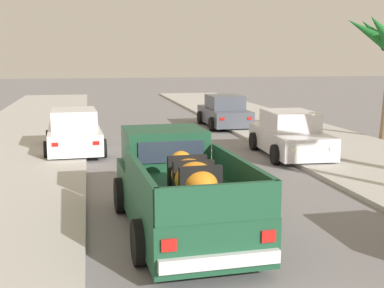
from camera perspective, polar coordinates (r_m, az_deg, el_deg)
The scene contains 7 objects.
sidewalk_right at distance 17.97m, azimuth 18.02°, elevation -1.26°, with size 5.14×60.00×0.12m, color #B2AFA8.
curb_left at distance 15.75m, azimuth -16.90°, elevation -2.74°, with size 0.16×60.00×0.10m, color silver.
curb_right at distance 17.42m, azimuth 14.66°, elevation -1.46°, with size 0.16×60.00×0.10m, color silver.
pickup_truck at distance 9.90m, azimuth -1.52°, elevation -5.04°, with size 2.38×5.29×1.80m.
car_left_near at distance 18.43m, azimuth -13.11°, elevation 1.29°, with size 2.17×4.32×1.54m.
car_right_near at distance 17.60m, azimuth 10.94°, elevation 0.98°, with size 2.20×4.33×1.54m.
car_left_mid at distance 24.58m, azimuth 3.64°, elevation 3.59°, with size 2.05×4.27×1.54m.
Camera 1 is at (-3.04, -3.32, 3.34)m, focal length 47.40 mm.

